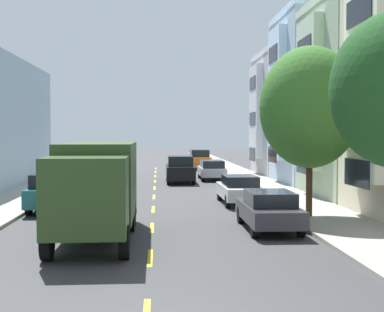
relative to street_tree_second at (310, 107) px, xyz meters
name	(u,v)px	position (x,y,z in m)	size (l,w,h in m)	color
ground_plane	(155,184)	(-6.40, 16.40, -4.58)	(160.00, 160.00, 0.00)	#38383A
sidewalk_left	(46,186)	(-13.50, 14.40, -4.51)	(3.20, 120.00, 0.14)	#A39E93
sidewalk_right	(260,185)	(0.70, 14.40, -4.51)	(3.20, 120.00, 0.14)	#A39E93
lane_centerline_dashes	(154,192)	(-6.40, 10.90, -4.57)	(0.14, 47.20, 0.01)	yellow
townhouse_fourth_powder_blue	(362,101)	(8.03, 15.56, 1.20)	(12.28, 7.90, 11.96)	#9EB7CC
townhouse_fifth_dove_grey	(325,116)	(7.89, 23.66, 0.38)	(12.00, 7.90, 10.32)	#A8A8AD
street_tree_second	(310,107)	(0.00, 0.00, 0.00)	(4.10, 4.10, 6.93)	#47331E
delivery_box_truck	(97,184)	(-8.20, -3.68, -2.74)	(2.46, 7.64, 3.19)	#2D471E
parked_sedan_white	(239,189)	(-2.13, 5.01, -3.83)	(1.87, 4.53, 1.43)	silver
parked_suv_orange	(199,159)	(-2.10, 31.97, -3.59)	(2.06, 4.85, 1.93)	orange
parked_sedan_charcoal	(269,209)	(-2.15, -2.37, -3.83)	(1.81, 4.50, 1.43)	#333338
parked_wagon_silver	(212,169)	(-2.10, 19.38, -3.77)	(1.83, 4.70, 1.50)	#B2B5BA
parked_sedan_navy	(102,167)	(-10.78, 23.68, -3.83)	(1.93, 4.55, 1.43)	navy
parked_pickup_teal	(56,192)	(-10.85, 3.45, -3.75)	(2.06, 5.32, 1.73)	#195B60
moving_black_sedan	(180,169)	(-4.60, 17.06, -3.59)	(1.95, 4.80, 1.93)	black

